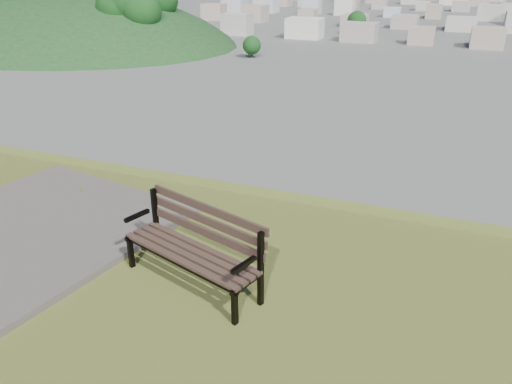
% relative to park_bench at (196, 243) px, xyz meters
% --- Properties ---
extents(park_bench, '(1.80, 1.05, 0.90)m').
position_rel_park_bench_xyz_m(park_bench, '(0.00, 0.00, 0.00)').
color(park_bench, '#48332A').
rests_on(park_bench, hilltop_mesa).
extents(green_wooded_hill, '(147.09, 117.67, 73.55)m').
position_rel_park_bench_xyz_m(green_wooded_hill, '(-133.29, 152.69, -25.40)').
color(green_wooded_hill, '#143618').
rests_on(green_wooded_hill, ground).
extents(city_blocks, '(395.00, 361.00, 7.00)m').
position_rel_park_bench_xyz_m(city_blocks, '(1.14, 392.82, -22.01)').
color(city_blocks, beige).
rests_on(city_blocks, ground).
extents(city_trees, '(406.52, 387.20, 9.98)m').
position_rel_park_bench_xyz_m(city_trees, '(-25.25, 317.37, -20.67)').
color(city_trees, '#37231B').
rests_on(city_trees, ground).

